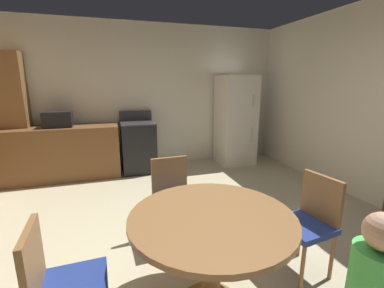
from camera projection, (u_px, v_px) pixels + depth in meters
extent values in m
plane|color=beige|center=(202.00, 260.00, 2.46)|extent=(14.00, 14.00, 0.00)
cube|color=silver|center=(148.00, 97.00, 5.09)|extent=(5.51, 0.12, 2.70)
cube|color=brown|center=(63.00, 153.00, 4.47)|extent=(1.84, 0.60, 0.90)
cube|color=olive|center=(14.00, 118.00, 4.30)|extent=(0.44, 0.36, 2.10)
cube|color=black|center=(139.00, 147.00, 4.84)|extent=(0.60, 0.60, 0.90)
cube|color=#38383D|center=(137.00, 123.00, 4.74)|extent=(0.60, 0.60, 0.02)
cube|color=#38383D|center=(136.00, 115.00, 4.97)|extent=(0.60, 0.04, 0.18)
cube|color=silver|center=(235.00, 120.00, 5.27)|extent=(0.68, 0.66, 1.76)
cylinder|color=#B2B2B7|center=(253.00, 101.00, 4.91)|extent=(0.02, 0.02, 0.22)
cylinder|color=#B2B2B7|center=(251.00, 135.00, 5.06)|extent=(0.02, 0.02, 0.30)
cube|color=black|center=(58.00, 119.00, 4.33)|extent=(0.44, 0.32, 0.26)
cylinder|color=olive|center=(211.00, 266.00, 1.85)|extent=(0.14, 0.14, 0.72)
cylinder|color=olive|center=(212.00, 218.00, 1.77)|extent=(1.13, 1.13, 0.04)
cube|color=navy|center=(72.00, 288.00, 1.54)|extent=(0.41, 0.41, 0.05)
cube|color=olive|center=(32.00, 264.00, 1.44)|extent=(0.05, 0.38, 0.42)
cylinder|color=olive|center=(196.00, 228.00, 2.60)|extent=(0.03, 0.03, 0.43)
cylinder|color=olive|center=(163.00, 235.00, 2.49)|extent=(0.03, 0.03, 0.43)
cylinder|color=olive|center=(185.00, 213.00, 2.91)|extent=(0.03, 0.03, 0.43)
cylinder|color=olive|center=(155.00, 218.00, 2.80)|extent=(0.03, 0.03, 0.43)
cube|color=navy|center=(175.00, 202.00, 2.65)|extent=(0.42, 0.42, 0.05)
cube|color=olive|center=(169.00, 176.00, 2.76)|extent=(0.38, 0.05, 0.42)
cylinder|color=olive|center=(302.00, 269.00, 2.04)|extent=(0.03, 0.03, 0.43)
cylinder|color=olive|center=(272.00, 245.00, 2.34)|extent=(0.03, 0.03, 0.43)
cylinder|color=olive|center=(332.00, 257.00, 2.18)|extent=(0.03, 0.03, 0.43)
cylinder|color=olive|center=(300.00, 235.00, 2.48)|extent=(0.03, 0.03, 0.43)
cube|color=navy|center=(304.00, 226.00, 2.21)|extent=(0.45, 0.45, 0.05)
cube|color=olive|center=(321.00, 199.00, 2.23)|extent=(0.09, 0.38, 0.42)
sphere|color=#D6A884|center=(384.00, 232.00, 1.12)|extent=(0.17, 0.17, 0.17)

